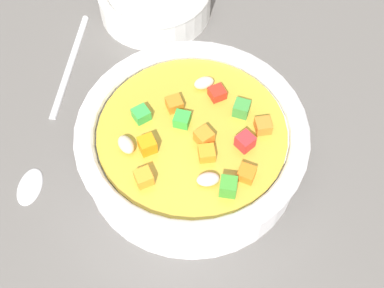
# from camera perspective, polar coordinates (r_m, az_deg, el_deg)

# --- Properties ---
(ground_plane) EXTENTS (1.40, 1.40, 0.02)m
(ground_plane) POSITION_cam_1_polar(r_m,az_deg,el_deg) (0.45, -0.00, -2.32)
(ground_plane) COLOR #565451
(soup_bowl_main) EXTENTS (0.19, 0.19, 0.06)m
(soup_bowl_main) POSITION_cam_1_polar(r_m,az_deg,el_deg) (0.41, 0.01, 0.33)
(soup_bowl_main) COLOR white
(soup_bowl_main) RESTS_ON ground_plane
(spoon) EXTENTS (0.19, 0.15, 0.01)m
(spoon) POSITION_cam_1_polar(r_m,az_deg,el_deg) (0.47, -16.35, 2.68)
(spoon) COLOR silver
(spoon) RESTS_ON ground_plane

